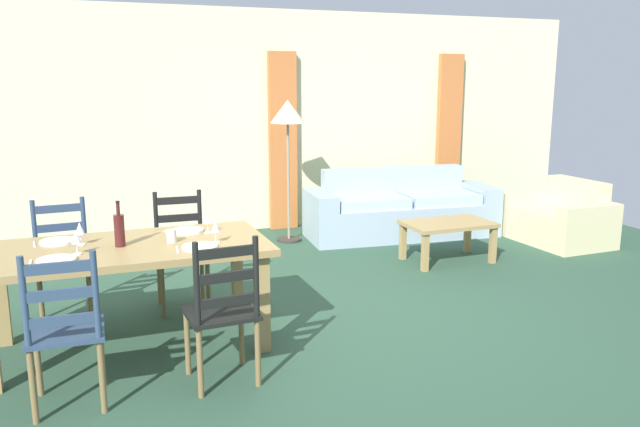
{
  "coord_description": "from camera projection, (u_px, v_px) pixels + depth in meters",
  "views": [
    {
      "loc": [
        -1.83,
        -4.42,
        1.87
      ],
      "look_at": [
        0.07,
        0.51,
        0.75
      ],
      "focal_mm": 35.72,
      "sensor_mm": 36.0,
      "label": 1
    }
  ],
  "objects": [
    {
      "name": "ground_plane",
      "position": [
        335.0,
        320.0,
        5.07
      ],
      "size": [
        9.6,
        9.6,
        0.02
      ],
      "primitive_type": "cube",
      "color": "#2C4B38"
    },
    {
      "name": "wall_far",
      "position": [
        233.0,
        122.0,
        7.8
      ],
      "size": [
        9.6,
        0.16,
        2.7
      ],
      "primitive_type": "cube",
      "color": "beige",
      "rests_on": "ground_plane"
    },
    {
      "name": "curtain_panel_left",
      "position": [
        283.0,
        142.0,
        7.93
      ],
      "size": [
        0.35,
        0.08,
        2.2
      ],
      "primitive_type": "cube",
      "color": "#C56C35",
      "rests_on": "ground_plane"
    },
    {
      "name": "curtain_panel_right",
      "position": [
        449.0,
        136.0,
        8.77
      ],
      "size": [
        0.35,
        0.08,
        2.2
      ],
      "primitive_type": "cube",
      "color": "#C56C35",
      "rests_on": "ground_plane"
    },
    {
      "name": "dining_table",
      "position": [
        128.0,
        257.0,
        4.39
      ],
      "size": [
        1.9,
        0.96,
        0.75
      ],
      "color": "#9E804D",
      "rests_on": "ground_plane"
    },
    {
      "name": "dining_chair_near_left",
      "position": [
        65.0,
        330.0,
        3.59
      ],
      "size": [
        0.43,
        0.41,
        0.96
      ],
      "color": "#2D415A",
      "rests_on": "ground_plane"
    },
    {
      "name": "dining_chair_near_right",
      "position": [
        223.0,
        311.0,
        3.89
      ],
      "size": [
        0.44,
        0.42,
        0.96
      ],
      "color": "black",
      "rests_on": "ground_plane"
    },
    {
      "name": "dining_chair_far_left",
      "position": [
        63.0,
        262.0,
        4.93
      ],
      "size": [
        0.44,
        0.42,
        0.96
      ],
      "color": "navy",
      "rests_on": "ground_plane"
    },
    {
      "name": "dining_chair_far_right",
      "position": [
        181.0,
        251.0,
        5.26
      ],
      "size": [
        0.44,
        0.42,
        0.96
      ],
      "color": "black",
      "rests_on": "ground_plane"
    },
    {
      "name": "dinner_plate_near_left",
      "position": [
        56.0,
        260.0,
        3.98
      ],
      "size": [
        0.24,
        0.24,
        0.02
      ],
      "primitive_type": "cylinder",
      "color": "white",
      "rests_on": "dining_table"
    },
    {
      "name": "fork_near_left",
      "position": [
        30.0,
        263.0,
        3.93
      ],
      "size": [
        0.02,
        0.17,
        0.01
      ],
      "primitive_type": "cube",
      "rotation": [
        0.0,
        0.0,
        0.01
      ],
      "color": "silver",
      "rests_on": "dining_table"
    },
    {
      "name": "dinner_plate_near_right",
      "position": [
        200.0,
        247.0,
        4.3
      ],
      "size": [
        0.24,
        0.24,
        0.02
      ],
      "primitive_type": "cylinder",
      "color": "white",
      "rests_on": "dining_table"
    },
    {
      "name": "fork_near_right",
      "position": [
        177.0,
        250.0,
        4.25
      ],
      "size": [
        0.03,
        0.17,
        0.01
      ],
      "primitive_type": "cube",
      "rotation": [
        0.0,
        0.0,
        -0.1
      ],
      "color": "silver",
      "rests_on": "dining_table"
    },
    {
      "name": "dinner_plate_far_left",
      "position": [
        58.0,
        241.0,
        4.44
      ],
      "size": [
        0.24,
        0.24,
        0.02
      ],
      "primitive_type": "cylinder",
      "color": "white",
      "rests_on": "dining_table"
    },
    {
      "name": "fork_far_left",
      "position": [
        34.0,
        244.0,
        4.39
      ],
      "size": [
        0.03,
        0.17,
        0.01
      ],
      "primitive_type": "cube",
      "rotation": [
        0.0,
        0.0,
        0.09
      ],
      "color": "silver",
      "rests_on": "dining_table"
    },
    {
      "name": "dinner_plate_far_right",
      "position": [
        187.0,
        231.0,
        4.75
      ],
      "size": [
        0.24,
        0.24,
        0.02
      ],
      "primitive_type": "cylinder",
      "color": "white",
      "rests_on": "dining_table"
    },
    {
      "name": "fork_far_right",
      "position": [
        167.0,
        233.0,
        4.7
      ],
      "size": [
        0.03,
        0.17,
        0.01
      ],
      "primitive_type": "cube",
      "rotation": [
        0.0,
        0.0,
        0.06
      ],
      "color": "silver",
      "rests_on": "dining_table"
    },
    {
      "name": "wine_bottle",
      "position": [
        119.0,
        230.0,
        4.32
      ],
      "size": [
        0.07,
        0.07,
        0.32
      ],
      "color": "#471919",
      "rests_on": "dining_table"
    },
    {
      "name": "wine_glass_near_left",
      "position": [
        76.0,
        238.0,
        4.12
      ],
      "size": [
        0.06,
        0.06,
        0.16
      ],
      "color": "white",
      "rests_on": "dining_table"
    },
    {
      "name": "wine_glass_near_right",
      "position": [
        215.0,
        227.0,
        4.41
      ],
      "size": [
        0.06,
        0.06,
        0.16
      ],
      "color": "white",
      "rests_on": "dining_table"
    },
    {
      "name": "wine_glass_far_left",
      "position": [
        80.0,
        229.0,
        4.36
      ],
      "size": [
        0.06,
        0.06,
        0.16
      ],
      "color": "white",
      "rests_on": "dining_table"
    },
    {
      "name": "wine_glass_far_right",
      "position": [
        207.0,
        219.0,
        4.69
      ],
      "size": [
        0.06,
        0.06,
        0.16
      ],
      "color": "white",
      "rests_on": "dining_table"
    },
    {
      "name": "coffee_cup_primary",
      "position": [
        172.0,
        236.0,
        4.44
      ],
      "size": [
        0.07,
        0.07,
        0.09
      ],
      "primitive_type": "cylinder",
      "color": "beige",
      "rests_on": "dining_table"
    },
    {
      "name": "couch",
      "position": [
        399.0,
        211.0,
        7.74
      ],
      "size": [
        2.35,
        1.02,
        0.8
      ],
      "color": "#95A8B8",
      "rests_on": "ground_plane"
    },
    {
      "name": "coffee_table",
      "position": [
        448.0,
        228.0,
        6.59
      ],
      "size": [
        0.9,
        0.56,
        0.42
      ],
      "color": "#9E804D",
      "rests_on": "ground_plane"
    },
    {
      "name": "armchair_upholstered",
      "position": [
        560.0,
        220.0,
        7.44
      ],
      "size": [
        0.83,
        1.18,
        0.72
      ],
      "color": "beige",
      "rests_on": "ground_plane"
    },
    {
      "name": "standing_lamp",
      "position": [
        288.0,
        120.0,
        7.2
      ],
      "size": [
        0.4,
        0.4,
        1.64
      ],
      "color": "#332D28",
      "rests_on": "ground_plane"
    }
  ]
}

